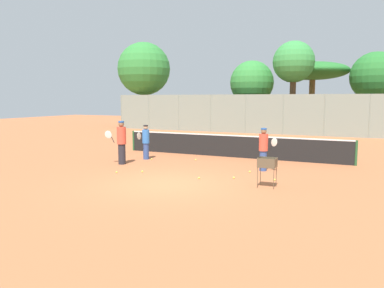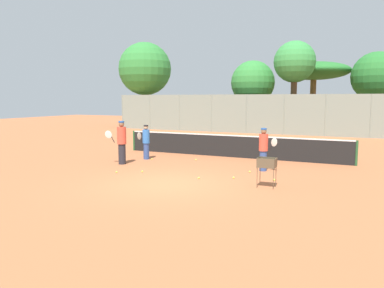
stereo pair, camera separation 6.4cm
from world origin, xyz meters
TOP-DOWN VIEW (x-y plane):
  - ground_plane at (0.00, 0.00)m, footprint 80.00×80.00m
  - tennis_net at (0.00, 6.31)m, footprint 11.12×0.10m
  - back_fence at (-0.00, 18.66)m, footprint 30.27×0.08m
  - tree_0 at (6.34, 23.36)m, footprint 3.95×3.95m
  - tree_1 at (0.31, 20.68)m, footprint 3.32×3.32m
  - tree_3 at (-3.42, 21.78)m, footprint 3.80×3.80m
  - tree_4 at (1.32, 24.57)m, footprint 6.29×6.29m
  - tree_5 at (-13.50, 20.20)m, footprint 4.96×4.96m
  - player_white_outfit at (-3.58, 2.52)m, footprint 0.87×0.55m
  - player_red_cap at (-3.33, 4.06)m, footprint 0.33×0.88m
  - player_yellow_shirt at (2.28, 3.59)m, footprint 0.82×0.53m
  - ball_cart at (3.04, 0.96)m, footprint 0.56×0.41m
  - tennis_ball_0 at (-1.11, 4.74)m, footprint 0.07×0.07m
  - tennis_ball_1 at (-2.62, 0.84)m, footprint 0.07×0.07m
  - tennis_ball_2 at (0.61, 1.21)m, footprint 0.07×0.07m
  - tennis_ball_3 at (1.70, 1.76)m, footprint 0.07×0.07m
  - tennis_ball_4 at (3.07, 2.02)m, footprint 0.07×0.07m
  - tennis_ball_5 at (2.41, 4.76)m, footprint 0.07×0.07m
  - tennis_ball_6 at (-3.01, 4.04)m, footprint 0.07×0.07m
  - tennis_ball_7 at (-1.82, 1.37)m, footprint 0.07×0.07m
  - tennis_ball_8 at (1.90, 3.05)m, footprint 0.07×0.07m
  - parked_car at (-5.39, 21.56)m, footprint 4.20×1.70m

SIDE VIEW (x-z plane):
  - ground_plane at x=0.00m, z-range 0.00..0.00m
  - tennis_ball_0 at x=-1.11m, z-range 0.00..0.07m
  - tennis_ball_1 at x=-2.62m, z-range 0.00..0.07m
  - tennis_ball_2 at x=0.61m, z-range 0.00..0.07m
  - tennis_ball_3 at x=1.70m, z-range 0.00..0.07m
  - tennis_ball_4 at x=3.07m, z-range 0.00..0.07m
  - tennis_ball_5 at x=2.41m, z-range 0.00..0.07m
  - tennis_ball_6 at x=-3.01m, z-range 0.00..0.07m
  - tennis_ball_7 at x=-1.82m, z-range 0.00..0.07m
  - tennis_ball_8 at x=1.90m, z-range 0.00..0.07m
  - tennis_net at x=0.00m, z-range 0.02..1.09m
  - parked_car at x=-5.39m, z-range -0.14..1.46m
  - ball_cart at x=3.04m, z-range 0.24..1.19m
  - player_red_cap at x=-3.33m, z-range 0.03..1.61m
  - player_yellow_shirt at x=2.28m, z-range 0.03..1.69m
  - player_white_outfit at x=-3.58m, z-range 0.03..1.88m
  - back_fence at x=0.00m, z-range 0.00..3.12m
  - tree_3 at x=-3.42m, z-range 1.12..7.21m
  - tree_0 at x=6.34m, z-range 1.24..7.76m
  - tree_4 at x=1.32m, z-range 2.16..8.17m
  - tree_5 at x=-13.50m, z-range 1.54..9.60m
  - tree_1 at x=0.31m, z-range 1.93..9.31m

